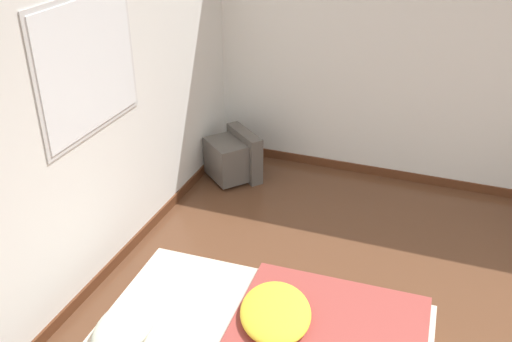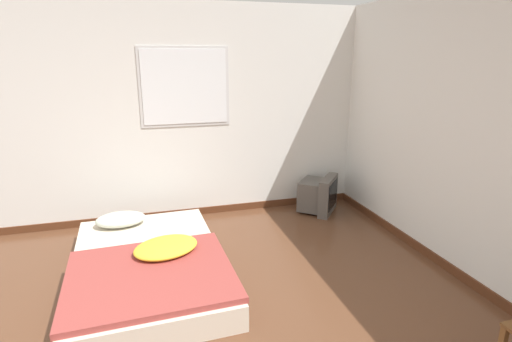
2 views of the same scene
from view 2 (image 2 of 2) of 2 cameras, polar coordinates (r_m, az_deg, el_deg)
wall_back at (r=4.94m, az=-18.58°, el=7.21°), size 8.29×0.08×2.60m
mattress_bed at (r=3.89m, az=-15.11°, el=-12.81°), size 1.39×2.10×0.36m
crt_tv at (r=5.32m, az=8.94°, el=-3.37°), size 0.63×0.64×0.48m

